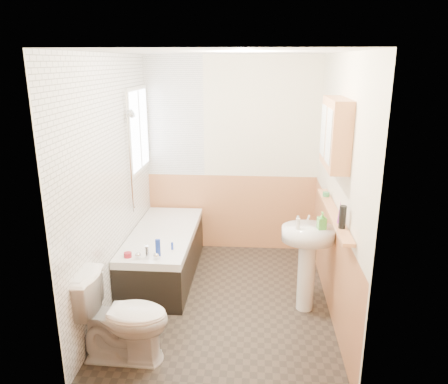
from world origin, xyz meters
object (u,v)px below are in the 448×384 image
Objects in this scene: bathtub at (164,253)px; medicine_cabinet at (335,133)px; pine_shelf at (333,213)px; toilet at (122,317)px; sink at (307,251)px.

bathtub is 2.41m from medicine_cabinet.
pine_shelf is at bearing -53.13° from medicine_cabinet.
bathtub is at bearing 0.61° from toilet.
bathtub is 1.66× the size of sink.
sink is 1.47× the size of medicine_cabinet.
medicine_cabinet is (1.74, -0.68, 1.52)m from bathtub.
toilet is 0.79× the size of sink.
sink is at bearing 155.14° from medicine_cabinet.
sink is 0.50m from pine_shelf.
toilet is 2.08m from pine_shelf.
pine_shelf reaches higher than toilet.
toilet is 1.85m from sink.
sink is (1.57, -0.60, 0.34)m from bathtub.
sink is (1.60, 0.89, 0.25)m from toilet.
medicine_cabinet is at bearing -21.23° from bathtub.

